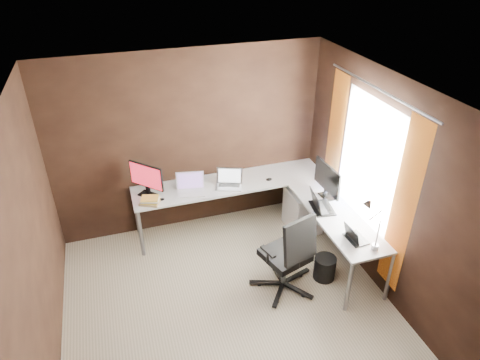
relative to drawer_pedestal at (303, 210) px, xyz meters
name	(u,v)px	position (x,y,z in m)	size (l,w,h in m)	color
room	(258,207)	(-1.09, -1.08, 0.98)	(3.60, 3.60, 2.50)	beige
desk	(268,198)	(-0.59, -0.11, 0.38)	(2.65, 2.25, 0.73)	white
drawer_pedestal	(303,210)	(0.00, 0.00, 0.00)	(0.42, 0.50, 0.60)	white
monitor_left	(146,178)	(-2.06, 0.38, 0.68)	(0.37, 0.38, 0.44)	black
monitor_right	(327,180)	(0.09, -0.39, 0.69)	(0.15, 0.57, 0.47)	black
laptop_white	(191,188)	(-1.52, 0.29, 0.48)	(0.41, 0.32, 0.24)	white
laptop_silver	(229,182)	(-1.00, 0.27, 0.48)	(0.41, 0.35, 0.23)	silver
laptop_black_big	(320,205)	(-0.10, -0.60, 0.48)	(0.30, 0.39, 0.24)	black
laptop_black_small	(354,237)	(-0.01, -1.26, 0.47)	(0.20, 0.28, 0.18)	black
book_stack	(150,200)	(-2.07, 0.18, 0.47)	(0.30, 0.28, 0.08)	tan
mouse_left	(162,199)	(-1.92, 0.19, 0.44)	(0.07, 0.05, 0.03)	black
mouse_corner	(269,179)	(-0.44, 0.23, 0.45)	(0.09, 0.06, 0.03)	black
desk_lamp	(371,219)	(0.06, -1.41, 0.80)	(0.19, 0.22, 0.58)	slate
office_chair	(286,267)	(-0.70, -1.03, 0.02)	(0.61, 0.64, 1.09)	black
wastebasket	(325,268)	(-0.18, -1.02, -0.15)	(0.26, 0.26, 0.30)	black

